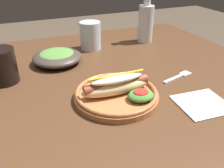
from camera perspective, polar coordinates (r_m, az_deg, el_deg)
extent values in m
cube|color=#51331E|center=(0.74, -6.24, -0.81)|extent=(1.28, 1.00, 0.04)
cylinder|color=#51331E|center=(1.46, 10.48, -1.91)|extent=(0.06, 0.06, 0.70)
cylinder|color=#B77042|center=(0.64, 1.05, -2.91)|extent=(0.23, 0.23, 0.02)
torus|color=#B77042|center=(0.64, 1.06, -1.99)|extent=(0.22, 0.22, 0.01)
ellipsoid|color=beige|center=(0.63, 1.07, -0.74)|extent=(0.20, 0.05, 0.04)
cylinder|color=brown|center=(0.62, 1.08, -0.12)|extent=(0.18, 0.03, 0.03)
ellipsoid|color=silver|center=(0.62, 1.09, 1.36)|extent=(0.15, 0.04, 0.02)
cylinder|color=yellow|center=(0.61, 1.10, 2.19)|extent=(0.16, 0.01, 0.01)
ellipsoid|color=#4C8C38|center=(0.61, 7.01, -2.76)|extent=(0.07, 0.06, 0.02)
ellipsoid|color=red|center=(0.61, 7.06, -1.95)|extent=(0.04, 0.03, 0.01)
cube|color=silver|center=(0.77, 14.65, 1.23)|extent=(0.09, 0.03, 0.00)
cube|color=silver|center=(0.81, 17.34, 2.41)|extent=(0.04, 0.03, 0.00)
cylinder|color=black|center=(0.78, -25.31, 3.95)|extent=(0.09, 0.09, 0.11)
cylinder|color=silver|center=(0.98, -5.25, 11.59)|extent=(0.08, 0.08, 0.11)
cylinder|color=silver|center=(1.07, 8.16, 14.20)|extent=(0.07, 0.07, 0.16)
ellipsoid|color=#423833|center=(0.87, -13.13, 6.33)|extent=(0.18, 0.18, 0.04)
ellipsoid|color=#56893D|center=(0.87, -13.23, 7.18)|extent=(0.12, 0.12, 0.02)
cube|color=white|center=(0.66, 21.08, -4.53)|extent=(0.14, 0.13, 0.00)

